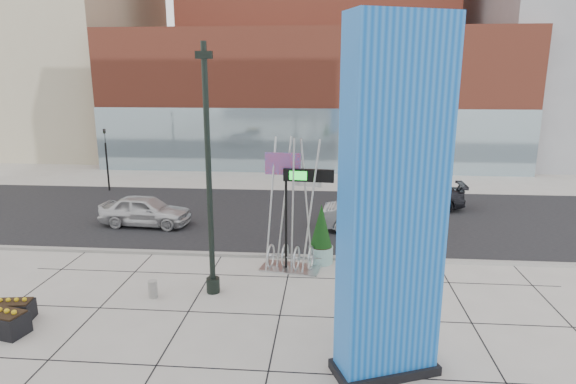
# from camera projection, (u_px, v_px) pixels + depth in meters

# --- Properties ---
(ground) EXTENTS (160.00, 160.00, 0.00)m
(ground) POSITION_uv_depth(u_px,v_px,m) (254.00, 300.00, 16.46)
(ground) COLOR #9E9991
(ground) RESTS_ON ground
(street_asphalt) EXTENTS (80.00, 12.00, 0.02)m
(street_asphalt) POSITION_uv_depth(u_px,v_px,m) (282.00, 216.00, 26.14)
(street_asphalt) COLOR black
(street_asphalt) RESTS_ON ground
(curb_edge) EXTENTS (80.00, 0.30, 0.12)m
(curb_edge) POSITION_uv_depth(u_px,v_px,m) (268.00, 256.00, 20.32)
(curb_edge) COLOR gray
(curb_edge) RESTS_ON ground
(tower_podium) EXTENTS (34.00, 10.00, 11.00)m
(tower_podium) POSITION_uv_depth(u_px,v_px,m) (312.00, 99.00, 41.20)
(tower_podium) COLOR brown
(tower_podium) RESTS_ON ground
(tower_glass_front) EXTENTS (34.00, 0.60, 5.00)m
(tower_glass_front) POSITION_uv_depth(u_px,v_px,m) (310.00, 141.00, 37.27)
(tower_glass_front) COLOR #8CA5B2
(tower_glass_front) RESTS_ON ground
(blue_pylon) EXTENTS (2.91, 2.06, 8.86)m
(blue_pylon) POSITION_uv_depth(u_px,v_px,m) (392.00, 213.00, 11.49)
(blue_pylon) COLOR blue
(blue_pylon) RESTS_ON ground
(lamp_post) EXTENTS (0.55, 0.47, 8.54)m
(lamp_post) POSITION_uv_depth(u_px,v_px,m) (210.00, 197.00, 16.23)
(lamp_post) COLOR black
(lamp_post) RESTS_ON ground
(public_art_sculpture) EXTENTS (2.49, 1.56, 5.28)m
(public_art_sculpture) POSITION_uv_depth(u_px,v_px,m) (291.00, 236.00, 18.78)
(public_art_sculpture) COLOR silver
(public_art_sculpture) RESTS_ON ground
(concrete_bollard) EXTENTS (0.32, 0.32, 0.62)m
(concrete_bollard) POSITION_uv_depth(u_px,v_px,m) (153.00, 289.00, 16.60)
(concrete_bollard) COLOR gray
(concrete_bollard) RESTS_ON ground
(overhead_street_sign) EXTENTS (1.92, 0.36, 4.07)m
(overhead_street_sign) POSITION_uv_depth(u_px,v_px,m) (304.00, 184.00, 18.21)
(overhead_street_sign) COLOR black
(overhead_street_sign) RESTS_ON ground
(round_planter_east) EXTENTS (0.88, 0.88, 2.19)m
(round_planter_east) POSITION_uv_depth(u_px,v_px,m) (380.00, 240.00, 19.32)
(round_planter_east) COLOR #8FC1BA
(round_planter_east) RESTS_ON ground
(round_planter_mid) EXTENTS (1.04, 1.04, 2.60)m
(round_planter_mid) POSITION_uv_depth(u_px,v_px,m) (396.00, 236.00, 19.23)
(round_planter_mid) COLOR #8FC1BA
(round_planter_mid) RESTS_ON ground
(round_planter_west) EXTENTS (0.99, 0.99, 2.47)m
(round_planter_west) POSITION_uv_depth(u_px,v_px,m) (321.00, 235.00, 19.49)
(round_planter_west) COLOR #8FC1BA
(round_planter_west) RESTS_ON ground
(box_planter_north) EXTENTS (1.46, 0.88, 0.75)m
(box_planter_north) POSITION_uv_depth(u_px,v_px,m) (10.00, 310.00, 15.04)
(box_planter_north) COLOR black
(box_planter_north) RESTS_ON ground
(box_planter_south) EXTENTS (1.65, 1.08, 0.84)m
(box_planter_south) POSITION_uv_depth(u_px,v_px,m) (1.00, 321.00, 14.27)
(box_planter_south) COLOR black
(box_planter_south) RESTS_ON ground
(car_white_west) EXTENTS (4.68, 2.15, 1.55)m
(car_white_west) POSITION_uv_depth(u_px,v_px,m) (145.00, 211.00, 24.41)
(car_white_west) COLOR silver
(car_white_west) RESTS_ON ground
(car_silver_mid) EXTENTS (5.03, 2.06, 1.62)m
(car_silver_mid) POSITION_uv_depth(u_px,v_px,m) (374.00, 216.00, 23.45)
(car_silver_mid) COLOR #9A9BA1
(car_silver_mid) RESTS_ON ground
(car_dark_east) EXTENTS (5.41, 2.35, 1.55)m
(car_dark_east) POSITION_uv_depth(u_px,v_px,m) (416.00, 195.00, 27.60)
(car_dark_east) COLOR black
(car_dark_east) RESTS_ON ground
(traffic_signal) EXTENTS (0.15, 0.18, 4.10)m
(traffic_signal) POSITION_uv_depth(u_px,v_px,m) (106.00, 156.00, 31.40)
(traffic_signal) COLOR black
(traffic_signal) RESTS_ON ground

